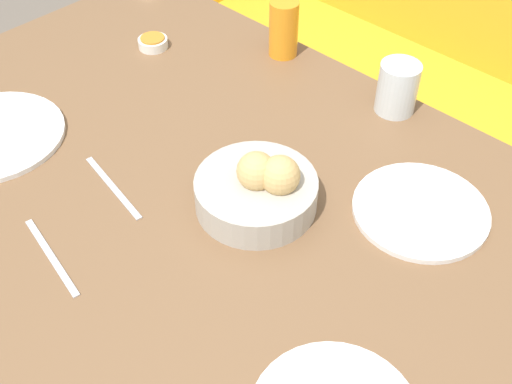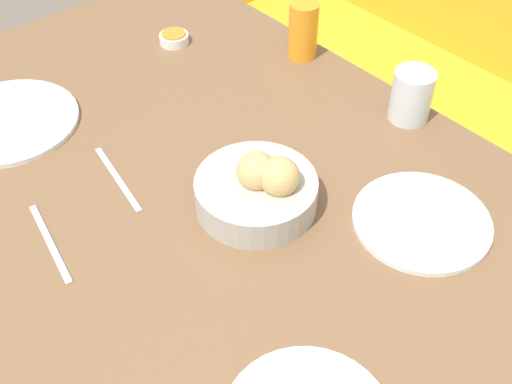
% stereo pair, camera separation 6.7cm
% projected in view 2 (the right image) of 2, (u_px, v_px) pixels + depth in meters
% --- Properties ---
extents(dining_table, '(1.51, 0.92, 0.74)m').
position_uv_depth(dining_table, '(228.00, 229.00, 1.16)').
color(dining_table, brown).
rests_on(dining_table, ground_plane).
extents(couch, '(1.84, 0.70, 0.90)m').
position_uv_depth(couch, '(458.00, 120.00, 1.92)').
color(couch, gold).
rests_on(couch, ground_plane).
extents(bread_basket, '(0.20, 0.20, 0.11)m').
position_uv_depth(bread_basket, '(258.00, 189.00, 1.05)').
color(bread_basket, '#B2ADA3').
rests_on(bread_basket, dining_table).
extents(plate_near_left, '(0.27, 0.27, 0.01)m').
position_uv_depth(plate_near_left, '(8.00, 121.00, 1.23)').
color(plate_near_left, white).
rests_on(plate_near_left, dining_table).
extents(plate_far_center, '(0.23, 0.23, 0.01)m').
position_uv_depth(plate_far_center, '(422.00, 221.00, 1.04)').
color(plate_far_center, white).
rests_on(plate_far_center, dining_table).
extents(juice_glass, '(0.06, 0.06, 0.12)m').
position_uv_depth(juice_glass, '(303.00, 30.00, 1.36)').
color(juice_glass, orange).
rests_on(juice_glass, dining_table).
extents(water_tumbler, '(0.08, 0.08, 0.10)m').
position_uv_depth(water_tumbler, '(412.00, 96.00, 1.21)').
color(water_tumbler, silver).
rests_on(water_tumbler, dining_table).
extents(jam_bowl_honey, '(0.07, 0.07, 0.02)m').
position_uv_depth(jam_bowl_honey, '(174.00, 38.00, 1.43)').
color(jam_bowl_honey, white).
rests_on(jam_bowl_honey, dining_table).
extents(fork_silver, '(0.19, 0.04, 0.00)m').
position_uv_depth(fork_silver, '(118.00, 178.00, 1.12)').
color(fork_silver, '#B7B7BC').
rests_on(fork_silver, dining_table).
extents(knife_silver, '(0.19, 0.04, 0.00)m').
position_uv_depth(knife_silver, '(50.00, 243.00, 1.01)').
color(knife_silver, '#B7B7BC').
rests_on(knife_silver, dining_table).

